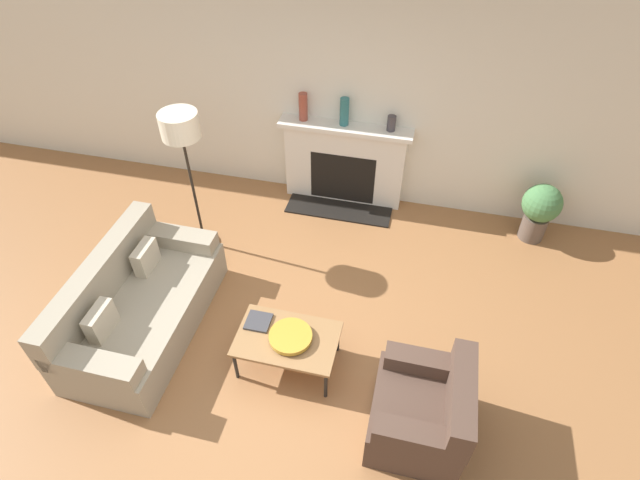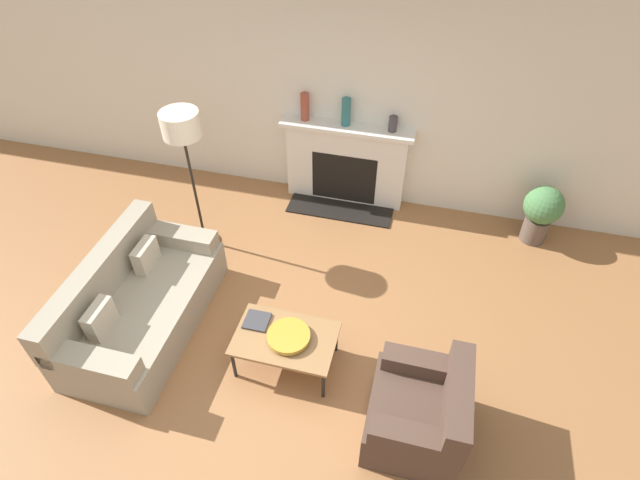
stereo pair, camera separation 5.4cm
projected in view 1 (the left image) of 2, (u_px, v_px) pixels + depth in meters
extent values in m
plane|color=#99663D|center=(280.00, 370.00, 4.63)|extent=(18.00, 18.00, 0.00)
cube|color=silver|center=(346.00, 89.00, 5.66)|extent=(18.00, 0.06, 2.90)
cube|color=silver|center=(344.00, 165.00, 6.20)|extent=(1.47, 0.20, 1.02)
cube|color=black|center=(343.00, 178.00, 6.23)|extent=(0.81, 0.04, 0.66)
cube|color=black|center=(339.00, 210.00, 6.34)|extent=(1.32, 0.40, 0.02)
cube|color=silver|center=(345.00, 128.00, 5.82)|extent=(1.59, 0.28, 0.05)
cube|color=#9E937F|center=(147.00, 313.00, 4.87)|extent=(0.92, 1.81, 0.41)
cube|color=#9E937F|center=(100.00, 278.00, 4.65)|extent=(0.20, 1.81, 0.41)
cube|color=#9E937F|center=(92.00, 365.00, 4.10)|extent=(0.85, 0.22, 0.17)
cube|color=#9E937F|center=(177.00, 238.00, 5.24)|extent=(0.85, 0.22, 0.17)
cube|color=#C0B49C|center=(101.00, 321.00, 4.37)|extent=(0.12, 0.32, 0.28)
cube|color=#C0B49C|center=(146.00, 257.00, 4.95)|extent=(0.12, 0.32, 0.28)
cube|color=#4C382D|center=(416.00, 416.00, 4.08)|extent=(0.73, 0.83, 0.42)
cube|color=#4C382D|center=(461.00, 399.00, 3.76)|extent=(0.18, 0.83, 0.36)
cube|color=#4C382D|center=(425.00, 363.00, 4.11)|extent=(0.66, 0.18, 0.16)
cube|color=#4C382D|center=(417.00, 437.00, 3.65)|extent=(0.66, 0.18, 0.16)
cube|color=olive|center=(287.00, 339.00, 4.43)|extent=(0.91, 0.59, 0.03)
cylinder|color=black|center=(236.00, 366.00, 4.46)|extent=(0.03, 0.03, 0.36)
cylinder|color=black|center=(326.00, 385.00, 4.32)|extent=(0.03, 0.03, 0.36)
cylinder|color=black|center=(254.00, 322.00, 4.82)|extent=(0.03, 0.03, 0.36)
cylinder|color=black|center=(338.00, 338.00, 4.68)|extent=(0.03, 0.03, 0.36)
cylinder|color=#BC8E2D|center=(291.00, 338.00, 4.41)|extent=(0.14, 0.14, 0.01)
cylinder|color=#BC8E2D|center=(291.00, 336.00, 4.39)|extent=(0.39, 0.39, 0.04)
cube|color=#38383D|center=(258.00, 321.00, 4.54)|extent=(0.23, 0.22, 0.02)
cylinder|color=black|center=(205.00, 242.00, 5.90)|extent=(0.33, 0.33, 0.03)
cylinder|color=black|center=(194.00, 192.00, 5.39)|extent=(0.03, 0.03, 1.44)
cylinder|color=silver|center=(179.00, 125.00, 4.84)|extent=(0.39, 0.39, 0.26)
cylinder|color=brown|center=(303.00, 107.00, 5.80)|extent=(0.10, 0.10, 0.33)
cylinder|color=#28666B|center=(344.00, 112.00, 5.71)|extent=(0.11, 0.11, 0.33)
cylinder|color=#3D383D|center=(391.00, 123.00, 5.67)|extent=(0.10, 0.10, 0.18)
cylinder|color=brown|center=(533.00, 227.00, 5.88)|extent=(0.29, 0.29, 0.31)
sphere|color=#477A47|center=(542.00, 203.00, 5.64)|extent=(0.44, 0.44, 0.44)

